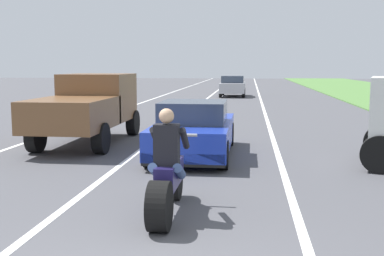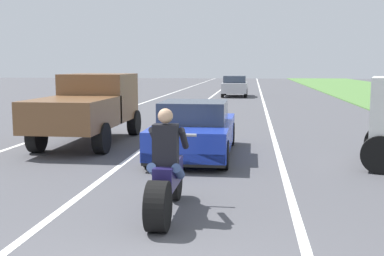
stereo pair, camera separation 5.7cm
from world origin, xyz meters
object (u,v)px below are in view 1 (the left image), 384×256
(sports_car_blue, at_px, (194,131))
(pickup_truck_left_lane_brown, at_px, (88,105))
(distant_car_far_ahead, at_px, (233,86))
(motorcycle_with_rider, at_px, (167,178))

(sports_car_blue, relative_size, pickup_truck_left_lane_brown, 0.90)
(pickup_truck_left_lane_brown, bearing_deg, distant_car_far_ahead, 81.10)
(sports_car_blue, xyz_separation_m, pickup_truck_left_lane_brown, (-3.25, 1.56, 0.48))
(motorcycle_with_rider, height_order, sports_car_blue, motorcycle_with_rider)
(pickup_truck_left_lane_brown, distance_m, distant_car_far_ahead, 21.80)
(motorcycle_with_rider, distance_m, pickup_truck_left_lane_brown, 7.32)
(motorcycle_with_rider, relative_size, distant_car_far_ahead, 0.55)
(pickup_truck_left_lane_brown, bearing_deg, motorcycle_with_rider, -62.13)
(sports_car_blue, height_order, pickup_truck_left_lane_brown, pickup_truck_left_lane_brown)
(motorcycle_with_rider, distance_m, sports_car_blue, 4.90)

